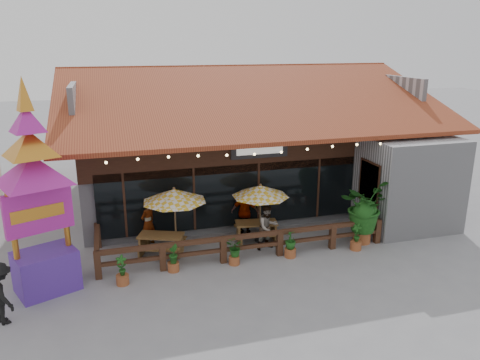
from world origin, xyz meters
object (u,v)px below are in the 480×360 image
object	(u,v)px
picnic_table_right	(256,228)
pedestrian	(1,293)
picnic_table_left	(161,241)
thai_sign_tower	(34,175)
umbrella_right	(260,191)
umbrella_left	(174,196)
tropical_plant	(364,207)

from	to	relation	value
picnic_table_right	pedestrian	xyz separation A→B (m)	(-7.96, -3.18, 0.35)
picnic_table_left	pedestrian	xyz separation A→B (m)	(-4.45, -2.97, 0.35)
picnic_table_left	thai_sign_tower	world-z (taller)	thai_sign_tower
umbrella_right	umbrella_left	bearing A→B (deg)	-179.21
umbrella_left	picnic_table_right	size ratio (longest dim) A/B	1.62
thai_sign_tower	picnic_table_left	bearing A→B (deg)	22.95
umbrella_right	pedestrian	bearing A→B (deg)	-158.93
umbrella_right	tropical_plant	world-z (taller)	tropical_plant
umbrella_left	thai_sign_tower	world-z (taller)	thai_sign_tower
picnic_table_left	thai_sign_tower	bearing A→B (deg)	-157.05
umbrella_right	picnic_table_right	size ratio (longest dim) A/B	1.55
pedestrian	thai_sign_tower	bearing A→B (deg)	-62.46
picnic_table_left	pedestrian	size ratio (longest dim) A/B	1.13
thai_sign_tower	umbrella_right	bearing A→B (deg)	12.88
picnic_table_right	thai_sign_tower	bearing A→B (deg)	-166.43
picnic_table_right	tropical_plant	distance (m)	3.97
picnic_table_right	umbrella_left	bearing A→B (deg)	-178.00
umbrella_right	picnic_table_right	distance (m)	1.45
umbrella_right	picnic_table_left	distance (m)	3.91
picnic_table_left	tropical_plant	bearing A→B (deg)	-8.01
picnic_table_left	tropical_plant	size ratio (longest dim) A/B	0.80
picnic_table_right	pedestrian	bearing A→B (deg)	-158.25
picnic_table_right	tropical_plant	size ratio (longest dim) A/B	0.72
thai_sign_tower	tropical_plant	world-z (taller)	thai_sign_tower
umbrella_right	pedestrian	size ratio (longest dim) A/B	1.58
umbrella_right	tropical_plant	bearing A→B (deg)	-17.98
umbrella_left	picnic_table_right	bearing A→B (deg)	2.00
umbrella_right	picnic_table_left	world-z (taller)	umbrella_right
thai_sign_tower	pedestrian	bearing A→B (deg)	-121.77
umbrella_left	tropical_plant	xyz separation A→B (m)	(6.66, -1.11, -0.70)
umbrella_right	picnic_table_right	bearing A→B (deg)	153.45
picnic_table_left	pedestrian	distance (m)	5.36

